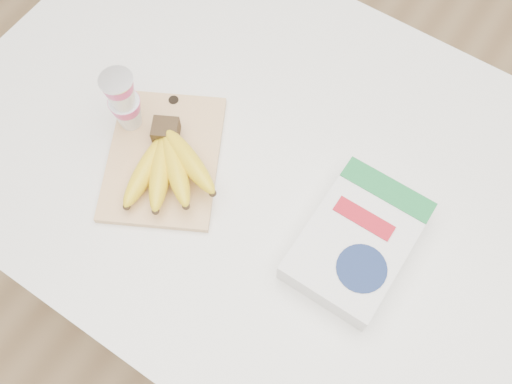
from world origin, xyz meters
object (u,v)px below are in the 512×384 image
Objects in this scene: table at (273,252)px; yogurt_stack at (123,100)px; cereal_box at (357,241)px; bananas at (168,165)px; cutting_board at (164,158)px.

table is 0.66m from yogurt_stack.
yogurt_stack reaches higher than cereal_box.
bananas is (-0.16, -0.13, 0.53)m from table.
cutting_board reaches higher than table.
cutting_board is (-0.19, -0.11, 0.50)m from table.
yogurt_stack is (-0.09, 0.02, 0.08)m from cutting_board.
yogurt_stack is at bearing -163.57° from table.
cutting_board is at bearing -172.87° from cereal_box.
cutting_board is 1.96× the size of yogurt_stack.
yogurt_stack is at bearing -177.06° from cereal_box.
cutting_board is at bearing -14.01° from yogurt_stack.
bananas is at bearing -141.91° from table.
cereal_box is at bearing -17.08° from table.
yogurt_stack is 0.48m from cereal_box.
yogurt_stack is at bearing 160.98° from bananas.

